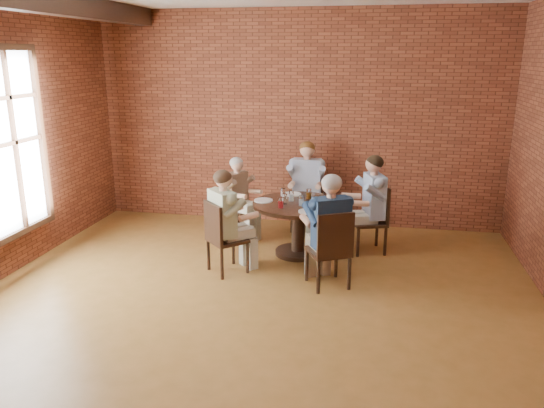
% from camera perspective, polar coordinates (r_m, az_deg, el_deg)
% --- Properties ---
extents(floor, '(7.00, 7.00, 0.00)m').
position_cam_1_polar(floor, '(5.74, -2.76, -12.33)').
color(floor, olive).
rests_on(floor, ground).
extents(wall_back, '(7.00, 0.00, 7.00)m').
position_cam_1_polar(wall_back, '(8.56, 2.68, 9.06)').
color(wall_back, brown).
rests_on(wall_back, ground).
extents(wall_front, '(7.00, 0.00, 7.00)m').
position_cam_1_polar(wall_front, '(2.12, -27.02, -14.44)').
color(wall_front, brown).
rests_on(wall_front, ground).
extents(dining_table, '(1.26, 1.26, 0.75)m').
position_cam_1_polar(dining_table, '(7.31, 2.84, -1.53)').
color(dining_table, black).
rests_on(dining_table, floor).
extents(chair_a, '(0.56, 0.56, 0.96)m').
position_cam_1_polar(chair_a, '(7.57, 11.03, -1.28)').
color(chair_a, black).
rests_on(chair_a, floor).
extents(diner_a, '(0.82, 0.74, 1.38)m').
position_cam_1_polar(diner_a, '(7.49, 10.43, -0.06)').
color(diner_a, '#36598D').
rests_on(diner_a, floor).
extents(chair_b, '(0.48, 0.48, 0.98)m').
position_cam_1_polar(chair_b, '(8.47, 3.75, 0.87)').
color(chair_b, black).
rests_on(chair_b, floor).
extents(diner_b, '(0.59, 0.72, 1.40)m').
position_cam_1_polar(diner_b, '(8.34, 3.71, 1.88)').
color(diner_b, '#9CABC7').
rests_on(diner_b, floor).
extents(chair_c, '(0.51, 0.51, 0.88)m').
position_cam_1_polar(chair_c, '(8.06, -3.94, -0.22)').
color(chair_c, black).
rests_on(chair_c, floor).
extents(diner_c, '(0.73, 0.69, 1.24)m').
position_cam_1_polar(diner_c, '(7.97, -3.58, 0.61)').
color(diner_c, brown).
rests_on(diner_c, floor).
extents(chair_d, '(0.61, 0.61, 0.94)m').
position_cam_1_polar(chair_d, '(6.71, -5.48, -3.35)').
color(chair_d, black).
rests_on(chair_d, floor).
extents(diner_d, '(0.84, 0.84, 1.34)m').
position_cam_1_polar(diner_d, '(6.70, -4.86, -1.93)').
color(diner_d, '#B2A68C').
rests_on(diner_d, floor).
extents(chair_e, '(0.61, 0.61, 0.97)m').
position_cam_1_polar(chair_e, '(6.28, 6.40, -4.64)').
color(chair_e, black).
rests_on(chair_e, floor).
extents(diner_e, '(0.81, 0.87, 1.38)m').
position_cam_1_polar(diner_e, '(6.31, 6.12, -2.91)').
color(diner_e, '#172842').
rests_on(diner_e, floor).
extents(plate_a, '(0.26, 0.26, 0.01)m').
position_cam_1_polar(plate_a, '(7.46, 6.30, 0.57)').
color(plate_a, white).
rests_on(plate_a, dining_table).
extents(plate_b, '(0.26, 0.26, 0.01)m').
position_cam_1_polar(plate_b, '(7.66, 2.19, 1.07)').
color(plate_b, white).
rests_on(plate_b, dining_table).
extents(plate_c, '(0.26, 0.26, 0.01)m').
position_cam_1_polar(plate_c, '(7.33, -0.93, 0.39)').
color(plate_c, white).
rests_on(plate_c, dining_table).
extents(plate_d, '(0.26, 0.26, 0.01)m').
position_cam_1_polar(plate_d, '(6.83, 3.93, -0.81)').
color(plate_d, white).
rests_on(plate_d, dining_table).
extents(glass_a, '(0.07, 0.07, 0.14)m').
position_cam_1_polar(glass_a, '(7.29, 5.83, 0.74)').
color(glass_a, white).
rests_on(glass_a, dining_table).
extents(glass_b, '(0.07, 0.07, 0.14)m').
position_cam_1_polar(glass_b, '(7.44, 3.98, 1.10)').
color(glass_b, white).
rests_on(glass_b, dining_table).
extents(glass_c, '(0.07, 0.07, 0.14)m').
position_cam_1_polar(glass_c, '(7.47, 1.20, 1.19)').
color(glass_c, white).
rests_on(glass_c, dining_table).
extents(glass_d, '(0.07, 0.07, 0.14)m').
position_cam_1_polar(glass_d, '(7.32, 2.09, 0.87)').
color(glass_d, white).
rests_on(glass_d, dining_table).
extents(glass_e, '(0.07, 0.07, 0.14)m').
position_cam_1_polar(glass_e, '(7.17, 1.37, 0.56)').
color(glass_e, white).
rests_on(glass_e, dining_table).
extents(glass_f, '(0.07, 0.07, 0.14)m').
position_cam_1_polar(glass_f, '(6.98, 0.94, 0.14)').
color(glass_f, white).
rests_on(glass_f, dining_table).
extents(glass_g, '(0.07, 0.07, 0.14)m').
position_cam_1_polar(glass_g, '(7.09, 3.19, 0.37)').
color(glass_g, white).
rests_on(glass_g, dining_table).
extents(glass_h, '(0.07, 0.07, 0.14)m').
position_cam_1_polar(glass_h, '(7.10, 4.88, 0.36)').
color(glass_h, white).
rests_on(glass_h, dining_table).
extents(smartphone, '(0.13, 0.16, 0.01)m').
position_cam_1_polar(smartphone, '(7.05, 6.54, -0.35)').
color(smartphone, black).
rests_on(smartphone, dining_table).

